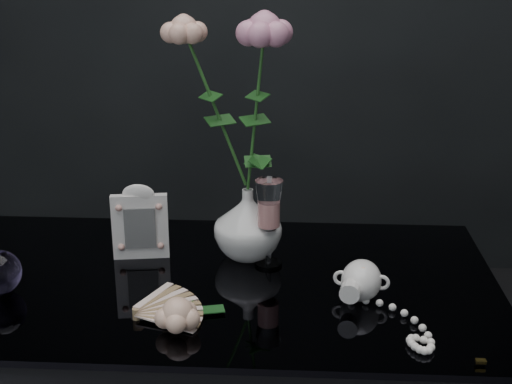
# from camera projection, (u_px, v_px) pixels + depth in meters

# --- Properties ---
(vase) EXTENTS (0.13, 0.13, 0.14)m
(vase) POSITION_uv_depth(u_px,v_px,m) (248.00, 223.00, 1.39)
(vase) COLOR white
(vase) RESTS_ON table
(wine_glass) EXTENTS (0.06, 0.06, 0.17)m
(wine_glass) POSITION_uv_depth(u_px,v_px,m) (269.00, 223.00, 1.35)
(wine_glass) COLOR white
(wine_glass) RESTS_ON table
(picture_frame) EXTENTS (0.13, 0.10, 0.15)m
(picture_frame) POSITION_uv_depth(u_px,v_px,m) (140.00, 221.00, 1.39)
(picture_frame) COLOR silver
(picture_frame) RESTS_ON table
(paper_fan) EXTENTS (0.23, 0.19, 0.02)m
(paper_fan) POSITION_uv_depth(u_px,v_px,m) (136.00, 313.00, 1.18)
(paper_fan) COLOR #FDEDCA
(paper_fan) RESTS_ON table
(loose_rose) EXTENTS (0.16, 0.19, 0.06)m
(loose_rose) POSITION_uv_depth(u_px,v_px,m) (178.00, 314.00, 1.14)
(loose_rose) COLOR beige
(loose_rose) RESTS_ON table
(pearl_jar) EXTENTS (0.29, 0.30, 0.07)m
(pearl_jar) POSITION_uv_depth(u_px,v_px,m) (361.00, 279.00, 1.24)
(pearl_jar) COLOR white
(pearl_jar) RESTS_ON table
(roses) EXTENTS (0.22, 0.11, 0.39)m
(roses) POSITION_uv_depth(u_px,v_px,m) (234.00, 92.00, 1.31)
(roses) COLOR #E5A991
(roses) RESTS_ON vase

